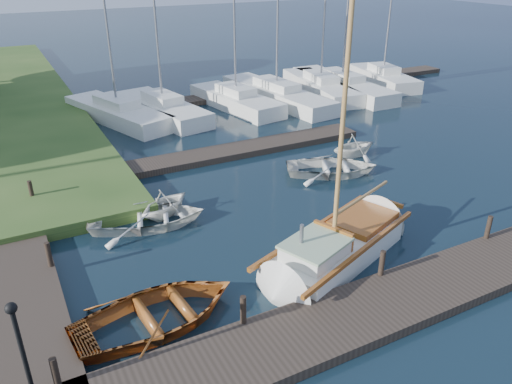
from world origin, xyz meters
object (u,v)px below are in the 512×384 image
mooring_post_2 (382,263)px  sailboat (339,248)px  tender_a (147,215)px  marina_boat_0 (118,111)px  mooring_post_5 (31,191)px  tender_c (332,165)px  tender_b (164,201)px  mooring_post_1 (243,310)px  mooring_post_3 (489,227)px  marina_boat_5 (342,84)px  marina_boat_3 (276,93)px  marina_boat_2 (236,99)px  tender_d (354,144)px  lamp_post (19,338)px  mooring_post_0 (55,373)px  marina_boat_6 (383,76)px  mooring_post_4 (49,254)px  marina_boat_4 (321,85)px  dinghy (158,310)px

mooring_post_2 → sailboat: bearing=98.1°
tender_a → marina_boat_0: bearing=5.9°
mooring_post_5 → tender_c: bearing=-12.7°
tender_b → marina_boat_0: (1.31, 12.41, -0.02)m
mooring_post_1 → mooring_post_3: same height
marina_boat_5 → marina_boat_0: bearing=89.1°
tender_a → marina_boat_3: bearing=-30.0°
tender_b → marina_boat_5: (16.86, 11.86, -0.04)m
marina_boat_2 → mooring_post_2: bearing=158.1°
mooring_post_5 → mooring_post_3: bearing=-37.6°
tender_b → tender_d: tender_d is taller
marina_boat_3 → mooring_post_1: bearing=141.7°
mooring_post_5 → marina_boat_0: size_ratio=0.07×
tender_c → marina_boat_3: (3.77, 11.46, 0.15)m
tender_a → marina_boat_3: size_ratio=0.37×
mooring_post_5 → marina_boat_5: marina_boat_5 is taller
lamp_post → tender_c: 14.97m
tender_a → tender_c: bearing=-69.8°
mooring_post_0 → lamp_post: 1.27m
mooring_post_0 → lamp_post: lamp_post is taller
marina_boat_2 → marina_boat_6: marina_boat_6 is taller
marina_boat_0 → marina_boat_2: size_ratio=1.04×
tender_d → marina_boat_2: (-1.39, 10.11, -0.05)m
tender_c → tender_b: bearing=118.9°
lamp_post → tender_c: (12.98, 7.30, -1.46)m
tender_b → mooring_post_5: bearing=27.6°
mooring_post_3 → tender_d: size_ratio=0.34×
mooring_post_4 → marina_boat_2: (12.77, 13.65, -0.13)m
mooring_post_3 → marina_boat_6: bearing=57.7°
mooring_post_4 → marina_boat_5: (21.11, 13.86, -0.14)m
marina_boat_3 → marina_boat_6: bearing=-93.2°
mooring_post_5 → lamp_post: (-1.00, -10.00, 1.17)m
tender_b → mooring_post_3: bearing=-155.9°
mooring_post_4 → lamp_post: bearing=-101.3°
mooring_post_3 → mooring_post_1: bearing=180.0°
tender_c → marina_boat_3: size_ratio=0.36×
mooring_post_2 → marina_boat_2: marina_boat_2 is taller
mooring_post_5 → tender_a: bearing=-45.0°
mooring_post_4 → tender_d: 14.59m
marina_boat_2 → marina_boat_6: bearing=-96.1°
mooring_post_0 → tender_b: 8.46m
marina_boat_0 → marina_boat_2: bearing=-114.6°
tender_b → tender_c: size_ratio=0.57×
marina_boat_2 → tender_a: bearing=133.3°
marina_boat_4 → marina_boat_2: bearing=103.8°
mooring_post_1 → marina_boat_4: marina_boat_4 is taller
lamp_post → sailboat: size_ratio=0.25×
lamp_post → mooring_post_3: bearing=0.0°
dinghy → marina_boat_3: size_ratio=0.40×
mooring_post_1 → marina_boat_6: (21.16, 19.27, -0.13)m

